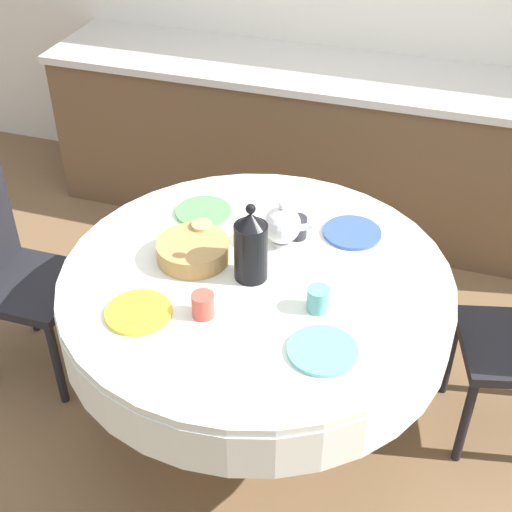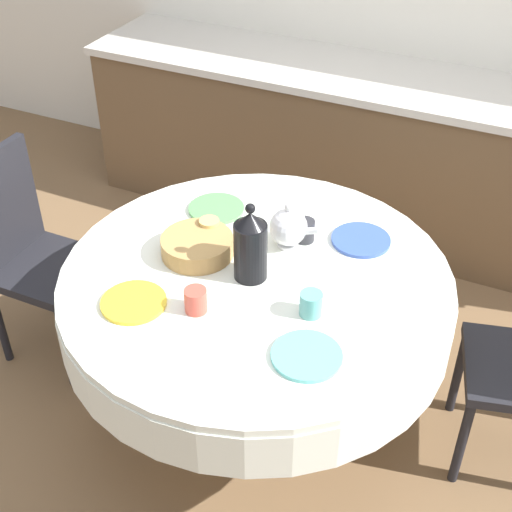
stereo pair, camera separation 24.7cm
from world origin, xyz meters
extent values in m
plane|color=brown|center=(0.00, 0.00, 0.00)|extent=(12.00, 12.00, 0.00)
cube|color=brown|center=(0.00, 1.55, 0.42)|extent=(3.20, 0.60, 0.84)
cube|color=beige|center=(0.00, 1.55, 0.86)|extent=(3.24, 0.64, 0.04)
cylinder|color=brown|center=(0.00, 0.00, 0.02)|extent=(0.44, 0.44, 0.04)
cylinder|color=brown|center=(0.00, 0.00, 0.28)|extent=(0.11, 0.11, 0.49)
cylinder|color=silver|center=(0.00, 0.00, 0.62)|extent=(1.41, 1.41, 0.18)
cylinder|color=silver|center=(0.00, 0.00, 0.72)|extent=(1.40, 1.40, 0.03)
cylinder|color=black|center=(0.81, 0.03, 0.21)|extent=(0.04, 0.04, 0.42)
cylinder|color=black|center=(0.72, 0.37, 0.21)|extent=(0.04, 0.04, 0.42)
cube|color=black|center=(-0.97, -0.01, 0.44)|extent=(0.40, 0.40, 0.04)
cube|color=black|center=(-1.15, -0.01, 0.71)|extent=(0.04, 0.38, 0.49)
cylinder|color=black|center=(-0.79, 0.17, 0.21)|extent=(0.04, 0.04, 0.42)
cylinder|color=black|center=(-0.79, -0.18, 0.21)|extent=(0.04, 0.04, 0.42)
cylinder|color=black|center=(-1.15, 0.17, 0.21)|extent=(0.04, 0.04, 0.42)
cylinder|color=black|center=(-1.15, -0.18, 0.21)|extent=(0.04, 0.04, 0.42)
cylinder|color=yellow|center=(-0.30, -0.32, 0.75)|extent=(0.22, 0.22, 0.01)
cylinder|color=#CC4C3D|center=(-0.10, -0.26, 0.78)|extent=(0.08, 0.08, 0.08)
cylinder|color=#60BCB7|center=(0.32, -0.31, 0.75)|extent=(0.22, 0.22, 0.01)
cylinder|color=#5BA39E|center=(0.25, -0.11, 0.78)|extent=(0.08, 0.08, 0.08)
cylinder|color=#5BA85B|center=(-0.32, 0.31, 0.75)|extent=(0.22, 0.22, 0.01)
cylinder|color=#DBB766|center=(-0.25, 0.12, 0.78)|extent=(0.08, 0.08, 0.08)
cylinder|color=#3856AD|center=(0.27, 0.35, 0.75)|extent=(0.22, 0.22, 0.01)
cylinder|color=#28282D|center=(0.08, 0.27, 0.78)|extent=(0.08, 0.08, 0.08)
cylinder|color=black|center=(-0.01, -0.02, 0.85)|extent=(0.12, 0.12, 0.22)
cone|color=black|center=(-0.01, -0.02, 0.98)|extent=(0.11, 0.11, 0.05)
sphere|color=black|center=(-0.01, -0.02, 1.02)|extent=(0.04, 0.04, 0.04)
cylinder|color=white|center=(0.03, 0.21, 0.75)|extent=(0.08, 0.08, 0.01)
sphere|color=white|center=(0.03, 0.21, 0.82)|extent=(0.14, 0.14, 0.14)
cylinder|color=white|center=(0.12, 0.21, 0.83)|extent=(0.08, 0.03, 0.05)
sphere|color=white|center=(0.03, 0.21, 0.91)|extent=(0.03, 0.03, 0.03)
cylinder|color=#AD844C|center=(-0.24, 0.02, 0.77)|extent=(0.27, 0.27, 0.07)
camera|label=1|loc=(0.61, -1.88, 2.31)|focal=50.00mm
camera|label=2|loc=(0.84, -1.79, 2.31)|focal=50.00mm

